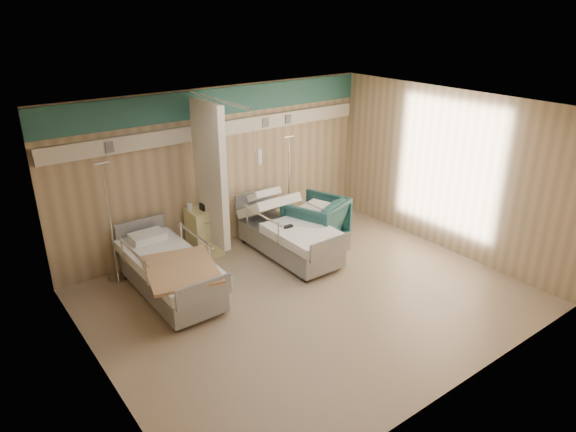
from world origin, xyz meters
The scene contains 13 objects.
ground centered at (0.00, 0.00, 0.00)m, with size 6.00×5.00×0.00m, color gray.
room_walls centered at (-0.03, 0.25, 1.86)m, with size 6.04×5.04×2.82m.
bed_right centered at (0.60, 1.30, 0.32)m, with size 1.00×2.16×0.63m, color white, non-canonical shape.
bed_left centered at (-1.60, 1.30, 0.32)m, with size 1.00×2.16×0.63m, color white, non-canonical shape.
bedside_cabinet centered at (-0.55, 2.20, 0.42)m, with size 0.50×0.48×0.85m, color #E6E090.
visitor_armchair centered at (1.25, 1.37, 0.44)m, with size 0.94×0.97×0.88m, color #1D4849.
waffle_blanket centered at (1.23, 1.32, 0.91)m, with size 0.58×0.51×0.06m, color white.
iv_stand_right centered at (1.29, 2.24, 0.37)m, with size 0.33×0.33×1.83m.
iv_stand_left centered at (-2.08, 2.27, 0.40)m, with size 0.35×0.35×1.93m.
call_remote centered at (0.45, 1.13, 0.65)m, with size 0.16×0.07×0.04m, color black.
tan_blanket centered at (-1.63, 0.84, 0.65)m, with size 0.94×1.18×0.04m, color tan.
toiletry_bag centered at (-0.49, 2.17, 0.91)m, with size 0.20×0.13×0.11m, color black.
white_cup centered at (-0.74, 2.28, 0.92)m, with size 0.09×0.09×0.13m, color white.
Camera 1 is at (-4.20, -5.09, 4.07)m, focal length 32.00 mm.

